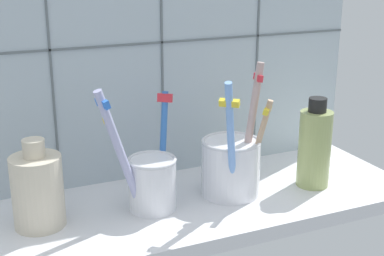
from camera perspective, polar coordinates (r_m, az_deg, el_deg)
The scene contains 6 objects.
counter_slab at distance 77.19cm, azimuth 0.05°, elevation -8.20°, with size 64.00×22.00×2.00cm, color silver.
tile_wall_back at distance 81.33cm, azimuth -3.43°, elevation 9.07°, with size 64.00×2.20×45.00cm.
toothbrush_cup_left at distance 73.04cm, azimuth -4.44°, elevation -5.20°, with size 12.27×7.72×17.66cm.
toothbrush_cup_right at distance 77.28cm, azimuth 4.08°, elevation -3.68°, with size 9.55×11.14×18.97cm.
ceramic_vase at distance 70.91cm, azimuth -15.73°, elevation -6.19°, with size 6.38×6.38×11.43cm.
soap_bottle at distance 81.40cm, azimuth 12.61°, elevation -1.91°, with size 4.71×4.71×13.25cm.
Camera 1 is at (-28.20, -63.24, 35.12)cm, focal length 51.38 mm.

